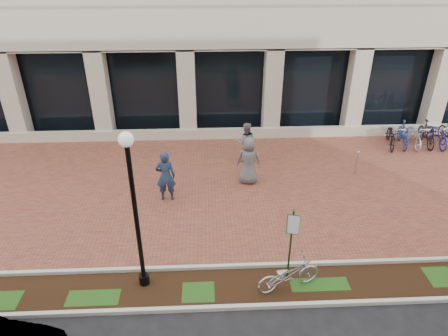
{
  "coord_description": "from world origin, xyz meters",
  "views": [
    {
      "loc": [
        -1.12,
        -13.18,
        8.12
      ],
      "look_at": [
        -0.54,
        -0.8,
        1.27
      ],
      "focal_mm": 32.0,
      "sensor_mm": 36.0,
      "label": 1
    }
  ],
  "objects_px": {
    "parking_sign": "(291,236)",
    "lamppost": "(135,206)",
    "pedestrian_right": "(249,161)",
    "pedestrian_left": "(166,176)",
    "pedestrian_mid": "(246,142)",
    "locked_bicycle": "(289,274)",
    "bike_rack_cluster": "(420,135)",
    "bollard": "(357,162)"
  },
  "relations": [
    {
      "from": "lamppost",
      "to": "bike_rack_cluster",
      "type": "relative_size",
      "value": 1.26
    },
    {
      "from": "lamppost",
      "to": "pedestrian_right",
      "type": "relative_size",
      "value": 2.37
    },
    {
      "from": "pedestrian_mid",
      "to": "bike_rack_cluster",
      "type": "relative_size",
      "value": 0.49
    },
    {
      "from": "lamppost",
      "to": "pedestrian_left",
      "type": "xyz_separation_m",
      "value": [
        0.3,
        4.22,
        -1.6
      ]
    },
    {
      "from": "parking_sign",
      "to": "locked_bicycle",
      "type": "height_order",
      "value": "parking_sign"
    },
    {
      "from": "pedestrian_left",
      "to": "pedestrian_right",
      "type": "xyz_separation_m",
      "value": [
        3.09,
        1.07,
        -0.01
      ]
    },
    {
      "from": "pedestrian_mid",
      "to": "pedestrian_right",
      "type": "xyz_separation_m",
      "value": [
        -0.06,
        -1.82,
        0.08
      ]
    },
    {
      "from": "lamppost",
      "to": "pedestrian_left",
      "type": "height_order",
      "value": "lamppost"
    },
    {
      "from": "pedestrian_left",
      "to": "pedestrian_right",
      "type": "height_order",
      "value": "pedestrian_left"
    },
    {
      "from": "bike_rack_cluster",
      "to": "lamppost",
      "type": "bearing_deg",
      "value": -135.78
    },
    {
      "from": "parking_sign",
      "to": "pedestrian_left",
      "type": "distance_m",
      "value": 5.58
    },
    {
      "from": "pedestrian_left",
      "to": "bike_rack_cluster",
      "type": "distance_m",
      "value": 12.1
    },
    {
      "from": "locked_bicycle",
      "to": "bollard",
      "type": "height_order",
      "value": "bollard"
    },
    {
      "from": "locked_bicycle",
      "to": "bike_rack_cluster",
      "type": "height_order",
      "value": "bike_rack_cluster"
    },
    {
      "from": "lamppost",
      "to": "pedestrian_right",
      "type": "height_order",
      "value": "lamppost"
    },
    {
      "from": "locked_bicycle",
      "to": "pedestrian_left",
      "type": "xyz_separation_m",
      "value": [
        -3.61,
        4.56,
        0.49
      ]
    },
    {
      "from": "locked_bicycle",
      "to": "pedestrian_left",
      "type": "distance_m",
      "value": 5.83
    },
    {
      "from": "pedestrian_right",
      "to": "bollard",
      "type": "distance_m",
      "value": 4.5
    },
    {
      "from": "pedestrian_left",
      "to": "bike_rack_cluster",
      "type": "height_order",
      "value": "pedestrian_left"
    },
    {
      "from": "pedestrian_right",
      "to": "locked_bicycle",
      "type": "bearing_deg",
      "value": 105.3
    },
    {
      "from": "pedestrian_left",
      "to": "pedestrian_mid",
      "type": "relative_size",
      "value": 1.1
    },
    {
      "from": "locked_bicycle",
      "to": "bollard",
      "type": "distance_m",
      "value": 7.28
    },
    {
      "from": "locked_bicycle",
      "to": "pedestrian_mid",
      "type": "xyz_separation_m",
      "value": [
        -0.45,
        7.45,
        0.4
      ]
    },
    {
      "from": "pedestrian_mid",
      "to": "pedestrian_left",
      "type": "bearing_deg",
      "value": 41.93
    },
    {
      "from": "pedestrian_mid",
      "to": "bike_rack_cluster",
      "type": "distance_m",
      "value": 8.33
    },
    {
      "from": "lamppost",
      "to": "pedestrian_right",
      "type": "xyz_separation_m",
      "value": [
        3.39,
        5.29,
        -1.6
      ]
    },
    {
      "from": "parking_sign",
      "to": "locked_bicycle",
      "type": "xyz_separation_m",
      "value": [
        -0.07,
        -0.39,
        -0.96
      ]
    },
    {
      "from": "pedestrian_right",
      "to": "bollard",
      "type": "xyz_separation_m",
      "value": [
        4.46,
        0.49,
        -0.44
      ]
    },
    {
      "from": "locked_bicycle",
      "to": "pedestrian_right",
      "type": "xyz_separation_m",
      "value": [
        -0.52,
        5.63,
        0.48
      ]
    },
    {
      "from": "parking_sign",
      "to": "bike_rack_cluster",
      "type": "bearing_deg",
      "value": 62.95
    },
    {
      "from": "lamppost",
      "to": "locked_bicycle",
      "type": "xyz_separation_m",
      "value": [
        3.9,
        -0.34,
        -2.09
      ]
    },
    {
      "from": "parking_sign",
      "to": "locked_bicycle",
      "type": "bearing_deg",
      "value": -84.63
    },
    {
      "from": "locked_bicycle",
      "to": "pedestrian_right",
      "type": "height_order",
      "value": "pedestrian_right"
    },
    {
      "from": "parking_sign",
      "to": "lamppost",
      "type": "height_order",
      "value": "lamppost"
    },
    {
      "from": "lamppost",
      "to": "pedestrian_left",
      "type": "bearing_deg",
      "value": 85.94
    },
    {
      "from": "pedestrian_left",
      "to": "pedestrian_mid",
      "type": "height_order",
      "value": "pedestrian_left"
    },
    {
      "from": "lamppost",
      "to": "pedestrian_left",
      "type": "relative_size",
      "value": 2.35
    },
    {
      "from": "parking_sign",
      "to": "bike_rack_cluster",
      "type": "xyz_separation_m",
      "value": [
        7.71,
        8.22,
        -0.9
      ]
    },
    {
      "from": "pedestrian_right",
      "to": "bollard",
      "type": "height_order",
      "value": "pedestrian_right"
    },
    {
      "from": "bollard",
      "to": "pedestrian_mid",
      "type": "bearing_deg",
      "value": 163.08
    },
    {
      "from": "bollard",
      "to": "bike_rack_cluster",
      "type": "xyz_separation_m",
      "value": [
        3.85,
        2.5,
        0.02
      ]
    },
    {
      "from": "lamppost",
      "to": "locked_bicycle",
      "type": "height_order",
      "value": "lamppost"
    }
  ]
}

